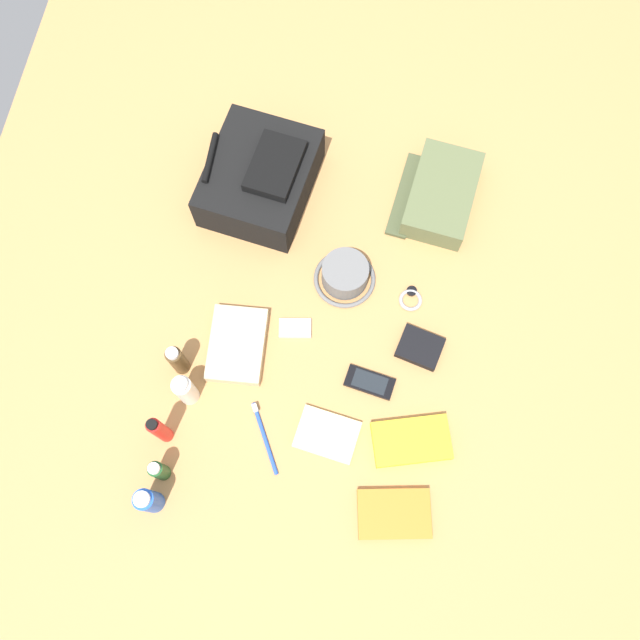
# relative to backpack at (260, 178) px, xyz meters

# --- Properties ---
(ground_plane) EXTENTS (2.64, 2.02, 0.02)m
(ground_plane) POSITION_rel_backpack_xyz_m (-0.37, -0.22, -0.08)
(ground_plane) COLOR #B8814A
(ground_plane) RESTS_ON ground
(backpack) EXTENTS (0.37, 0.32, 0.15)m
(backpack) POSITION_rel_backpack_xyz_m (0.00, 0.00, 0.00)
(backpack) COLOR black
(backpack) RESTS_ON ground_plane
(toiletry_pouch) EXTENTS (0.30, 0.24, 0.07)m
(toiletry_pouch) POSITION_rel_backpack_xyz_m (0.04, -0.49, -0.03)
(toiletry_pouch) COLOR #56603D
(toiletry_pouch) RESTS_ON ground_plane
(bucket_hat) EXTENTS (0.17, 0.17, 0.08)m
(bucket_hat) POSITION_rel_backpack_xyz_m (-0.23, -0.27, -0.03)
(bucket_hat) COLOR slate
(bucket_hat) RESTS_ON ground_plane
(deodorant_spray) EXTENTS (0.05, 0.05, 0.14)m
(deodorant_spray) POSITION_rel_backpack_xyz_m (-0.88, 0.10, -0.00)
(deodorant_spray) COLOR blue
(deodorant_spray) RESTS_ON ground_plane
(shampoo_bottle) EXTENTS (0.04, 0.04, 0.11)m
(shampoo_bottle) POSITION_rel_backpack_xyz_m (-0.81, 0.10, -0.01)
(shampoo_bottle) COLOR #19471E
(shampoo_bottle) RESTS_ON ground_plane
(sunscreen_spray) EXTENTS (0.03, 0.03, 0.17)m
(sunscreen_spray) POSITION_rel_backpack_xyz_m (-0.72, 0.11, 0.01)
(sunscreen_spray) COLOR red
(sunscreen_spray) RESTS_ON ground_plane
(toothpaste_tube) EXTENTS (0.05, 0.05, 0.14)m
(toothpaste_tube) POSITION_rel_backpack_xyz_m (-0.61, 0.08, -0.00)
(toothpaste_tube) COLOR white
(toothpaste_tube) RESTS_ON ground_plane
(cologne_bottle) EXTENTS (0.04, 0.04, 0.14)m
(cologne_bottle) POSITION_rel_backpack_xyz_m (-0.54, 0.11, -0.00)
(cologne_bottle) COLOR #473319
(cologne_bottle) RESTS_ON ground_plane
(paperback_novel) EXTENTS (0.14, 0.19, 0.02)m
(paperback_novel) POSITION_rel_backpack_xyz_m (-0.82, -0.47, -0.06)
(paperback_novel) COLOR orange
(paperback_novel) RESTS_ON ground_plane
(travel_guidebook) EXTENTS (0.16, 0.21, 0.03)m
(travel_guidebook) POSITION_rel_backpack_xyz_m (-0.64, -0.49, -0.06)
(travel_guidebook) COLOR yellow
(travel_guidebook) RESTS_ON ground_plane
(cell_phone) EXTENTS (0.08, 0.13, 0.01)m
(cell_phone) POSITION_rel_backpack_xyz_m (-0.51, -0.37, -0.06)
(cell_phone) COLOR black
(cell_phone) RESTS_ON ground_plane
(media_player) EXTENTS (0.06, 0.09, 0.01)m
(media_player) POSITION_rel_backpack_xyz_m (-0.39, -0.16, -0.06)
(media_player) COLOR #B7B7BC
(media_player) RESTS_ON ground_plane
(wristwatch) EXTENTS (0.07, 0.06, 0.01)m
(wristwatch) POSITION_rel_backpack_xyz_m (-0.26, -0.45, -0.06)
(wristwatch) COLOR #99999E
(wristwatch) RESTS_ON ground_plane
(toothbrush) EXTENTS (0.17, 0.10, 0.02)m
(toothbrush) POSITION_rel_backpack_xyz_m (-0.68, -0.13, -0.06)
(toothbrush) COLOR blue
(toothbrush) RESTS_ON ground_plane
(wallet) EXTENTS (0.11, 0.13, 0.02)m
(wallet) POSITION_rel_backpack_xyz_m (-0.40, -0.49, -0.05)
(wallet) COLOR black
(wallet) RESTS_ON ground_plane
(notepad) EXTENTS (0.13, 0.17, 0.02)m
(notepad) POSITION_rel_backpack_xyz_m (-0.66, -0.28, -0.06)
(notepad) COLOR beige
(notepad) RESTS_ON ground_plane
(folded_towel) EXTENTS (0.21, 0.15, 0.04)m
(folded_towel) POSITION_rel_backpack_xyz_m (-0.46, -0.02, -0.05)
(folded_towel) COLOR #C6B289
(folded_towel) RESTS_ON ground_plane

